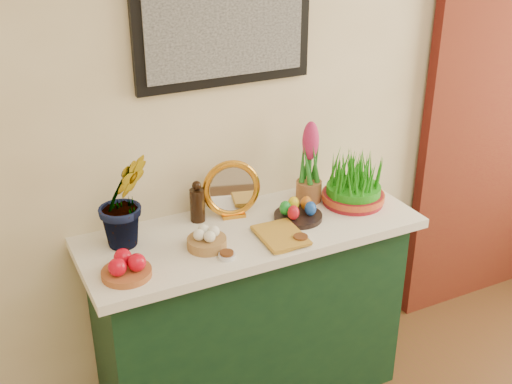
% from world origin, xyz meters
% --- Properties ---
extents(sideboard, '(1.30, 0.45, 0.85)m').
position_xyz_m(sideboard, '(-0.25, 2.00, 0.42)').
color(sideboard, '#12321A').
rests_on(sideboard, ground).
extents(tablecloth, '(1.40, 0.55, 0.04)m').
position_xyz_m(tablecloth, '(-0.25, 2.00, 0.87)').
color(tablecloth, silver).
rests_on(tablecloth, sideboard).
extents(hyacinth_green, '(0.27, 0.23, 0.50)m').
position_xyz_m(hyacinth_green, '(-0.73, 2.10, 1.14)').
color(hyacinth_green, '#257A23').
rests_on(hyacinth_green, tablecloth).
extents(apple_bowl, '(0.23, 0.23, 0.09)m').
position_xyz_m(apple_bowl, '(-0.80, 1.87, 0.93)').
color(apple_bowl, '#9A4F26').
rests_on(apple_bowl, tablecloth).
extents(garlic_basket, '(0.18, 0.18, 0.09)m').
position_xyz_m(garlic_basket, '(-0.47, 1.93, 0.93)').
color(garlic_basket, olive).
rests_on(garlic_basket, tablecloth).
extents(vinegar_cruet, '(0.06, 0.06, 0.18)m').
position_xyz_m(vinegar_cruet, '(-0.42, 2.15, 0.97)').
color(vinegar_cruet, black).
rests_on(vinegar_cruet, tablecloth).
extents(mirror, '(0.25, 0.10, 0.25)m').
position_xyz_m(mirror, '(-0.27, 2.13, 1.01)').
color(mirror, orange).
rests_on(mirror, tablecloth).
extents(book, '(0.16, 0.23, 0.03)m').
position_xyz_m(book, '(-0.27, 1.87, 0.91)').
color(book, '#B58328').
rests_on(book, tablecloth).
extents(spice_dish_left, '(0.06, 0.06, 0.03)m').
position_xyz_m(spice_dish_left, '(-0.43, 1.83, 0.90)').
color(spice_dish_left, silver).
rests_on(spice_dish_left, tablecloth).
extents(spice_dish_right, '(0.07, 0.07, 0.03)m').
position_xyz_m(spice_dish_right, '(-0.12, 1.81, 0.90)').
color(spice_dish_right, silver).
rests_on(spice_dish_right, tablecloth).
extents(egg_plate, '(0.25, 0.25, 0.08)m').
position_xyz_m(egg_plate, '(-0.04, 1.98, 0.92)').
color(egg_plate, black).
rests_on(egg_plate, tablecloth).
extents(hyacinth_pink, '(0.11, 0.11, 0.37)m').
position_xyz_m(hyacinth_pink, '(0.09, 2.11, 1.06)').
color(hyacinth_pink, '#965D35').
rests_on(hyacinth_pink, tablecloth).
extents(wheatgrass_sabzeh, '(0.28, 0.28, 0.22)m').
position_xyz_m(wheatgrass_sabzeh, '(0.25, 2.00, 0.99)').
color(wheatgrass_sabzeh, maroon).
rests_on(wheatgrass_sabzeh, tablecloth).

